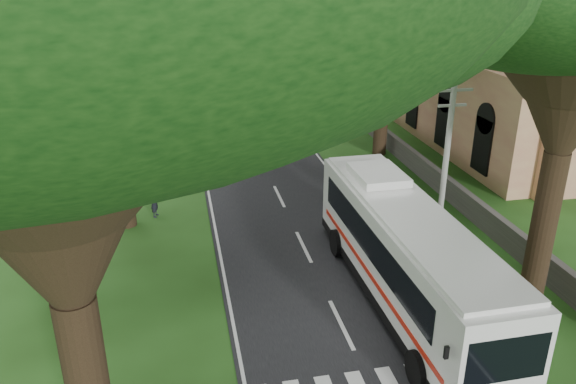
# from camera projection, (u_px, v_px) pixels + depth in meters

# --- Properties ---
(ground) EXTENTS (140.00, 140.00, 0.00)m
(ground) POSITION_uv_depth(u_px,v_px,m) (359.00, 361.00, 18.33)
(ground) COLOR #1D3F12
(ground) RESTS_ON ground
(road) EXTENTS (8.00, 120.00, 0.04)m
(road) POSITION_uv_depth(u_px,v_px,m) (251.00, 139.00, 40.95)
(road) COLOR black
(road) RESTS_ON ground
(property_wall) EXTENTS (0.35, 50.00, 1.20)m
(property_wall) POSITION_uv_depth(u_px,v_px,m) (374.00, 128.00, 41.48)
(property_wall) COLOR #383533
(property_wall) RESTS_ON ground
(church) EXTENTS (14.00, 24.00, 11.60)m
(church) POSITION_uv_depth(u_px,v_px,m) (509.00, 71.00, 39.24)
(church) COLOR #C3765F
(church) RESTS_ON ground
(pole_near) EXTENTS (1.60, 0.24, 8.00)m
(pole_near) POSITION_uv_depth(u_px,v_px,m) (445.00, 168.00, 23.17)
(pole_near) COLOR gray
(pole_near) RESTS_ON ground
(pole_mid) EXTENTS (1.60, 0.24, 8.00)m
(pole_mid) POSITION_uv_depth(u_px,v_px,m) (322.00, 76.00, 41.27)
(pole_mid) COLOR gray
(pole_mid) RESTS_ON ground
(pole_far) EXTENTS (1.60, 0.24, 8.00)m
(pole_far) POSITION_uv_depth(u_px,v_px,m) (274.00, 41.00, 59.37)
(pole_far) COLOR gray
(pole_far) RESTS_ON ground
(coach_bus) EXTENTS (3.21, 13.09, 3.85)m
(coach_bus) POSITION_uv_depth(u_px,v_px,m) (406.00, 253.00, 20.75)
(coach_bus) COLOR white
(coach_bus) RESTS_ON ground
(distant_car_a) EXTENTS (2.61, 4.47, 1.43)m
(distant_car_a) POSITION_uv_depth(u_px,v_px,m) (220.00, 105.00, 47.55)
(distant_car_a) COLOR #A7A6AA
(distant_car_a) RESTS_ON road
(distant_car_c) EXTENTS (2.95, 5.30, 1.45)m
(distant_car_c) POSITION_uv_depth(u_px,v_px,m) (225.00, 52.00, 74.83)
(distant_car_c) COLOR maroon
(distant_car_c) RESTS_ON road
(pedestrian) EXTENTS (0.53, 0.67, 1.60)m
(pedestrian) POSITION_uv_depth(u_px,v_px,m) (155.00, 202.00, 28.36)
(pedestrian) COLOR black
(pedestrian) RESTS_ON ground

